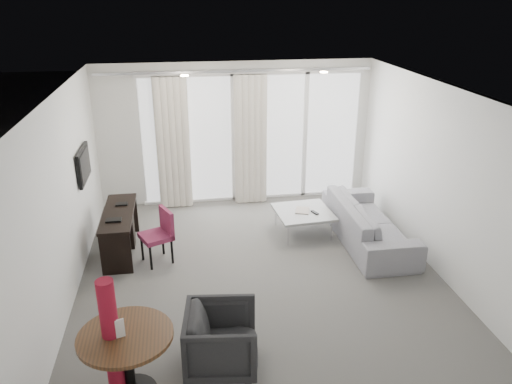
{
  "coord_description": "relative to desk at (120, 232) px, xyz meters",
  "views": [
    {
      "loc": [
        -1.0,
        -5.85,
        3.76
      ],
      "look_at": [
        0.0,
        0.6,
        1.1
      ],
      "focal_mm": 35.0,
      "sensor_mm": 36.0,
      "label": 1
    }
  ],
  "objects": [
    {
      "name": "floor",
      "position": [
        2.0,
        -1.18,
        -0.33
      ],
      "size": [
        5.0,
        6.0,
        0.0
      ],
      "primitive_type": "cube",
      "color": "#595752",
      "rests_on": "ground"
    },
    {
      "name": "ceiling",
      "position": [
        2.0,
        -1.18,
        2.27
      ],
      "size": [
        5.0,
        6.0,
        0.0
      ],
      "primitive_type": "cube",
      "color": "white",
      "rests_on": "ground"
    },
    {
      "name": "wall_left",
      "position": [
        -0.5,
        -1.18,
        0.97
      ],
      "size": [
        0.0,
        6.0,
        2.6
      ],
      "primitive_type": "cube",
      "color": "silver",
      "rests_on": "ground"
    },
    {
      "name": "wall_right",
      "position": [
        4.5,
        -1.18,
        0.97
      ],
      "size": [
        0.0,
        6.0,
        2.6
      ],
      "primitive_type": "cube",
      "color": "silver",
      "rests_on": "ground"
    },
    {
      "name": "wall_front",
      "position": [
        2.0,
        -4.18,
        0.97
      ],
      "size": [
        5.0,
        0.0,
        2.6
      ],
      "primitive_type": "cube",
      "color": "silver",
      "rests_on": "ground"
    },
    {
      "name": "window_panel",
      "position": [
        2.3,
        1.8,
        0.87
      ],
      "size": [
        4.0,
        0.02,
        2.38
      ],
      "primitive_type": null,
      "color": "white",
      "rests_on": "ground"
    },
    {
      "name": "window_frame",
      "position": [
        2.3,
        1.79,
        0.87
      ],
      "size": [
        4.1,
        0.06,
        2.44
      ],
      "primitive_type": null,
      "color": "white",
      "rests_on": "ground"
    },
    {
      "name": "curtain_left",
      "position": [
        0.85,
        1.64,
        0.87
      ],
      "size": [
        0.6,
        0.2,
        2.38
      ],
      "primitive_type": null,
      "color": "beige",
      "rests_on": "ground"
    },
    {
      "name": "curtain_right",
      "position": [
        2.25,
        1.64,
        0.87
      ],
      "size": [
        0.6,
        0.2,
        2.38
      ],
      "primitive_type": null,
      "color": "beige",
      "rests_on": "ground"
    },
    {
      "name": "curtain_track",
      "position": [
        2.0,
        1.64,
        2.12
      ],
      "size": [
        4.8,
        0.04,
        0.04
      ],
      "primitive_type": null,
      "color": "#B2B2B7",
      "rests_on": "ceiling"
    },
    {
      "name": "downlight_a",
      "position": [
        1.1,
        0.42,
        2.26
      ],
      "size": [
        0.12,
        0.12,
        0.02
      ],
      "primitive_type": "cylinder",
      "color": "#FFE0B2",
      "rests_on": "ceiling"
    },
    {
      "name": "downlight_b",
      "position": [
        3.2,
        0.42,
        2.26
      ],
      "size": [
        0.12,
        0.12,
        0.02
      ],
      "primitive_type": "cylinder",
      "color": "#FFE0B2",
      "rests_on": "ceiling"
    },
    {
      "name": "desk",
      "position": [
        0.0,
        0.0,
        0.0
      ],
      "size": [
        0.45,
        1.42,
        0.67
      ],
      "primitive_type": null,
      "color": "black",
      "rests_on": "floor"
    },
    {
      "name": "tv",
      "position": [
        -0.46,
        0.27,
        1.02
      ],
      "size": [
        0.05,
        0.8,
        0.5
      ],
      "primitive_type": null,
      "color": "black",
      "rests_on": "wall_left"
    },
    {
      "name": "desk_chair",
      "position": [
        0.55,
        -0.39,
        0.07
      ],
      "size": [
        0.57,
        0.56,
        0.81
      ],
      "primitive_type": null,
      "rotation": [
        0.0,
        0.0,
        0.43
      ],
      "color": "maroon",
      "rests_on": "floor"
    },
    {
      "name": "round_table",
      "position": [
        0.36,
        -3.02,
        0.03
      ],
      "size": [
        0.94,
        0.94,
        0.73
      ],
      "primitive_type": null,
      "rotation": [
        0.0,
        0.0,
        -0.03
      ],
      "color": "#482D18",
      "rests_on": "floor"
    },
    {
      "name": "menu_card",
      "position": [
        0.32,
        -3.05,
        0.39
      ],
      "size": [
        0.11,
        0.05,
        0.19
      ],
      "primitive_type": null,
      "rotation": [
        0.0,
        0.0,
        0.29
      ],
      "color": "white",
      "rests_on": "round_table"
    },
    {
      "name": "red_lamp",
      "position": [
        0.23,
        -3.01,
        0.33
      ],
      "size": [
        0.27,
        0.27,
        1.33
      ],
      "primitive_type": "cylinder",
      "rotation": [
        0.0,
        0.0,
        0.03
      ],
      "color": "maroon",
      "rests_on": "floor"
    },
    {
      "name": "tub_armchair",
      "position": [
        1.29,
        -2.76,
        0.01
      ],
      "size": [
        0.84,
        0.82,
        0.69
      ],
      "primitive_type": "imported",
      "rotation": [
        0.0,
        0.0,
        1.45
      ],
      "color": "#242426",
      "rests_on": "floor"
    },
    {
      "name": "coffee_table",
      "position": [
        2.9,
        0.19,
        -0.14
      ],
      "size": [
        0.95,
        0.95,
        0.4
      ],
      "primitive_type": null,
      "rotation": [
        0.0,
        0.0,
        0.08
      ],
      "color": "gray",
      "rests_on": "floor"
    },
    {
      "name": "remote",
      "position": [
        3.07,
        0.08,
        0.03
      ],
      "size": [
        0.11,
        0.17,
        0.02
      ],
      "primitive_type": null,
      "rotation": [
        0.0,
        0.0,
        0.37
      ],
      "color": "black",
      "rests_on": "coffee_table"
    },
    {
      "name": "magazine",
      "position": [
        2.89,
        0.2,
        0.03
      ],
      "size": [
        0.33,
        0.38,
        0.02
      ],
      "primitive_type": null,
      "rotation": [
        0.0,
        0.0,
        -0.32
      ],
      "color": "gray",
      "rests_on": "coffee_table"
    },
    {
      "name": "sofa",
      "position": [
        3.86,
        -0.23,
        -0.0
      ],
      "size": [
        0.88,
        2.26,
        0.66
      ],
      "primitive_type": "imported",
      "rotation": [
        0.0,
        0.0,
        1.57
      ],
      "color": "gray",
      "rests_on": "floor"
    },
    {
      "name": "terrace_slab",
      "position": [
        2.3,
        3.32,
        -0.39
      ],
      "size": [
        5.6,
        3.0,
        0.12
      ],
      "primitive_type": "cube",
      "color": "#4D4D50",
      "rests_on": "ground"
    },
    {
      "name": "rattan_chair_a",
      "position": [
        2.86,
        3.67,
        0.11
      ],
      "size": [
        0.61,
        0.61,
        0.89
      ],
      "primitive_type": null,
      "rotation": [
        0.0,
        0.0,
        0.0
      ],
      "color": "brown",
      "rests_on": "terrace_slab"
    },
    {
      "name": "rattan_chair_b",
      "position": [
        3.88,
        2.88,
        0.05
      ],
      "size": [
        0.54,
        0.54,
        0.77
      ],
      "primitive_type": null,
      "rotation": [
        0.0,
        0.0,
        0.03
      ],
      "color": "brown",
      "rests_on": "terrace_slab"
    },
    {
      "name": "rattan_table",
      "position": [
        3.36,
        2.32,
        -0.11
      ],
      "size": [
        0.52,
        0.52,
        0.45
      ],
      "primitive_type": null,
      "rotation": [
        0.0,
        0.0,
        0.17
      ],
      "color": "brown",
      "rests_on": "terrace_slab"
    },
    {
      "name": "balustrade",
      "position": [
        2.3,
        4.77,
        0.17
      ],
      "size": [
        5.5,
        0.06,
        1.05
      ],
      "primitive_type": null,
      "color": "#B2B2B7",
      "rests_on": "terrace_slab"
    }
  ]
}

